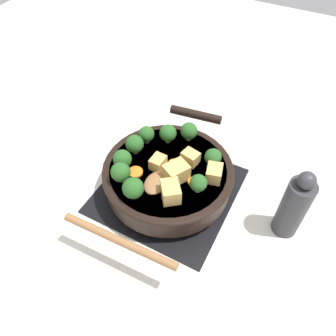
{
  "coord_description": "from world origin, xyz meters",
  "views": [
    {
      "loc": [
        0.23,
        -0.43,
        0.64
      ],
      "look_at": [
        0.0,
        0.0,
        0.08
      ],
      "focal_mm": 35.0,
      "sensor_mm": 36.0,
      "label": 1
    }
  ],
  "objects": [
    {
      "name": "tofu_cube_near_handle",
      "position": [
        0.03,
        -0.02,
        0.1
      ],
      "size": [
        0.06,
        0.06,
        0.04
      ],
      "primitive_type": "cube",
      "rotation": [
        0.0,
        0.0,
        4.21
      ],
      "color": "tan",
      "rests_on": "skillet_pan"
    },
    {
      "name": "tofu_cube_center_large",
      "position": [
        0.1,
        0.02,
        0.1
      ],
      "size": [
        0.04,
        0.05,
        0.03
      ],
      "primitive_type": "cube",
      "rotation": [
        0.0,
        0.0,
        4.98
      ],
      "color": "tan",
      "rests_on": "skillet_pan"
    },
    {
      "name": "broccoli_floret_small_inner",
      "position": [
        -0.09,
        -0.05,
        0.11
      ],
      "size": [
        0.04,
        0.04,
        0.05
      ],
      "color": "#709956",
      "rests_on": "skillet_pan"
    },
    {
      "name": "pepper_mill",
      "position": [
        0.28,
        0.03,
        0.08
      ],
      "size": [
        0.06,
        0.06,
        0.19
      ],
      "color": "#333338",
      "rests_on": "ground_plane"
    },
    {
      "name": "broccoli_floret_near_spoon",
      "position": [
        -0.09,
        0.01,
        0.11
      ],
      "size": [
        0.04,
        0.04,
        0.05
      ],
      "color": "#709956",
      "rests_on": "skillet_pan"
    },
    {
      "name": "ground_plane",
      "position": [
        0.0,
        0.0,
        0.0
      ],
      "size": [
        2.4,
        2.4,
        0.0
      ],
      "primitive_type": "plane",
      "color": "silver"
    },
    {
      "name": "tofu_cube_back_piece",
      "position": [
        0.04,
        0.04,
        0.1
      ],
      "size": [
        0.04,
        0.04,
        0.03
      ],
      "primitive_type": "cube",
      "rotation": [
        0.0,
        0.0,
        2.92
      ],
      "color": "tan",
      "rests_on": "skillet_pan"
    },
    {
      "name": "carrot_slice_edge_slice",
      "position": [
        0.07,
        -0.01,
        0.09
      ],
      "size": [
        0.02,
        0.02,
        0.01
      ],
      "primitive_type": "cylinder",
      "color": "orange",
      "rests_on": "skillet_pan"
    },
    {
      "name": "broccoli_floret_south_cluster",
      "position": [
        0.09,
        -0.03,
        0.11
      ],
      "size": [
        0.04,
        0.04,
        0.04
      ],
      "color": "#709956",
      "rests_on": "skillet_pan"
    },
    {
      "name": "broccoli_floret_mid_floret",
      "position": [
        0.0,
        0.11,
        0.11
      ],
      "size": [
        0.04,
        0.04,
        0.05
      ],
      "color": "#709956",
      "rests_on": "skillet_pan"
    },
    {
      "name": "tofu_cube_east_chunk",
      "position": [
        0.04,
        -0.07,
        0.1
      ],
      "size": [
        0.06,
        0.06,
        0.04
      ],
      "primitive_type": "cube",
      "rotation": [
        0.0,
        0.0,
        2.23
      ],
      "color": "tan",
      "rests_on": "skillet_pan"
    },
    {
      "name": "wooden_spoon",
      "position": [
        0.0,
        -0.14,
        0.09
      ],
      "size": [
        0.24,
        0.2,
        0.02
      ],
      "color": "olive",
      "rests_on": "skillet_pan"
    },
    {
      "name": "broccoli_floret_tall_stem",
      "position": [
        -0.03,
        -0.1,
        0.11
      ],
      "size": [
        0.05,
        0.05,
        0.05
      ],
      "color": "#709956",
      "rests_on": "skillet_pan"
    },
    {
      "name": "broccoli_floret_east_rim",
      "position": [
        -0.07,
        -0.08,
        0.11
      ],
      "size": [
        0.04,
        0.04,
        0.05
      ],
      "color": "#709956",
      "rests_on": "skillet_pan"
    },
    {
      "name": "carrot_slice_near_center",
      "position": [
        -0.06,
        -0.05,
        0.09
      ],
      "size": [
        0.03,
        0.03,
        0.01
      ],
      "primitive_type": "cylinder",
      "color": "orange",
      "rests_on": "skillet_pan"
    },
    {
      "name": "tofu_cube_west_chunk",
      "position": [
        -0.02,
        -0.01,
        0.1
      ],
      "size": [
        0.03,
        0.04,
        0.03
      ],
      "primitive_type": "cube",
      "rotation": [
        0.0,
        0.0,
        4.68
      ],
      "color": "tan",
      "rests_on": "skillet_pan"
    },
    {
      "name": "carrot_slice_orange_thin",
      "position": [
        0.01,
        0.02,
        0.09
      ],
      "size": [
        0.03,
        0.03,
        0.01
      ],
      "primitive_type": "cylinder",
      "color": "orange",
      "rests_on": "skillet_pan"
    },
    {
      "name": "broccoli_floret_center_top",
      "position": [
        -0.04,
        0.08,
        0.11
      ],
      "size": [
        0.04,
        0.04,
        0.05
      ],
      "color": "#709956",
      "rests_on": "skillet_pan"
    },
    {
      "name": "front_burner_grate",
      "position": [
        0.0,
        0.0,
        0.01
      ],
      "size": [
        0.31,
        0.31,
        0.03
      ],
      "color": "black",
      "rests_on": "ground_plane"
    },
    {
      "name": "broccoli_floret_west_rim",
      "position": [
        0.08,
        0.06,
        0.11
      ],
      "size": [
        0.04,
        0.04,
        0.05
      ],
      "color": "#709956",
      "rests_on": "skillet_pan"
    },
    {
      "name": "skillet_pan",
      "position": [
        -0.0,
        0.0,
        0.06
      ],
      "size": [
        0.3,
        0.39,
        0.06
      ],
      "color": "black",
      "rests_on": "front_burner_grate"
    },
    {
      "name": "broccoli_floret_north_edge",
      "position": [
        -0.09,
        0.05,
        0.11
      ],
      "size": [
        0.04,
        0.04,
        0.05
      ],
      "color": "#709956",
      "rests_on": "skillet_pan"
    }
  ]
}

